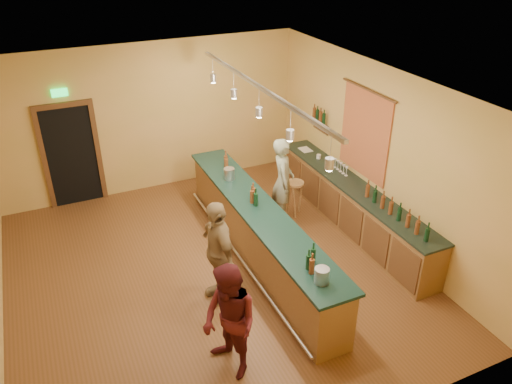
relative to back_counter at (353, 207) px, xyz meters
name	(u,v)px	position (x,y,z in m)	size (l,w,h in m)	color
floor	(211,272)	(-2.97, -0.18, -0.49)	(7.00, 7.00, 0.00)	brown
ceiling	(201,90)	(-2.97, -0.18, 2.71)	(6.50, 7.00, 0.02)	silver
wall_back	(151,119)	(-2.97, 3.32, 1.11)	(6.50, 0.02, 3.20)	#B59A44
wall_front	(324,343)	(-2.97, -3.68, 1.11)	(6.50, 0.02, 3.20)	#B59A44
wall_right	(377,154)	(0.28, -0.18, 1.11)	(0.02, 7.00, 3.20)	#B59A44
doorway	(71,153)	(-4.67, 3.30, 0.64)	(1.15, 0.09, 2.48)	black
tapestry	(365,134)	(0.26, 0.22, 1.36)	(0.03, 1.40, 1.60)	maroon
bottle_shelf	(319,118)	(0.20, 1.72, 1.18)	(0.17, 0.55, 0.54)	#502D18
back_counter	(353,207)	(0.00, 0.00, 0.00)	(0.60, 4.55, 1.27)	brown
tasting_bar	(259,231)	(-2.07, -0.18, 0.12)	(0.73, 5.10, 1.38)	brown
pendant_track	(259,97)	(-2.07, -0.18, 2.50)	(0.11, 4.60, 0.50)	silver
bartender	(283,181)	(-1.09, 0.81, 0.40)	(0.64, 0.42, 1.76)	gray
customer_a	(230,322)	(-3.43, -2.25, 0.34)	(0.81, 0.63, 1.66)	#59191E
customer_b	(218,252)	(-3.05, -0.81, 0.38)	(1.01, 0.42, 1.73)	#997A51
bar_stool	(295,189)	(-0.76, 0.92, 0.11)	(0.36, 0.36, 0.74)	olive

